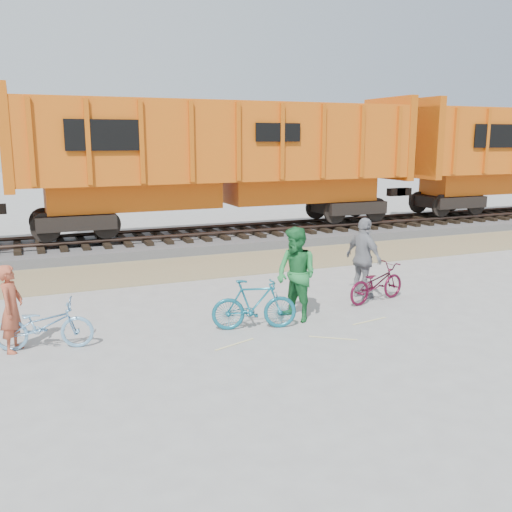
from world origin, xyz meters
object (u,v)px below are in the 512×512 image
object	(u,v)px
person_man	(296,274)
person_woman	(364,258)
bicycle_blue	(44,325)
bicycle_maroon	(376,283)
person_solo	(11,309)
hopper_car_center	(222,157)
bicycle_teal	(254,304)

from	to	relation	value
person_man	person_woman	xyz separation A→B (m)	(2.19, 0.90, -0.02)
bicycle_blue	bicycle_maroon	size ratio (longest dim) A/B	1.01
person_solo	person_man	size ratio (longest dim) A/B	0.81
person_solo	bicycle_maroon	bearing A→B (deg)	-67.81
person_man	person_solo	bearing A→B (deg)	-112.02
hopper_car_center	bicycle_teal	distance (m)	9.82
bicycle_maroon	person_man	distance (m)	2.40
bicycle_teal	person_man	xyz separation A→B (m)	(1.00, 0.20, 0.46)
bicycle_maroon	person_man	size ratio (longest dim) A/B	0.87
hopper_car_center	bicycle_teal	size ratio (longest dim) A/B	8.47
hopper_car_center	bicycle_teal	bearing A→B (deg)	-105.75
bicycle_blue	person_solo	xyz separation A→B (m)	(-0.50, 0.10, 0.33)
hopper_car_center	bicycle_blue	xyz separation A→B (m)	(-6.39, -8.71, -2.57)
bicycle_blue	bicycle_teal	xyz separation A→B (m)	(3.81, -0.43, 0.06)
hopper_car_center	bicycle_maroon	xyz separation A→B (m)	(0.71, -8.44, -2.57)
bicycle_teal	person_man	size ratio (longest dim) A/B	0.86
bicycle_maroon	person_man	world-z (taller)	person_man
bicycle_blue	person_solo	bearing A→B (deg)	91.27
bicycle_teal	bicycle_maroon	size ratio (longest dim) A/B	0.99
bicycle_blue	person_solo	size ratio (longest dim) A/B	1.09
bicycle_blue	person_woman	distance (m)	7.04
bicycle_teal	person_solo	xyz separation A→B (m)	(-4.31, 0.53, 0.27)
bicycle_teal	person_man	distance (m)	1.12
bicycle_blue	person_man	xyz separation A→B (m)	(4.81, -0.23, 0.52)
bicycle_blue	person_woman	bearing A→B (deg)	-71.97
bicycle_blue	person_woman	xyz separation A→B (m)	(6.99, 0.67, 0.50)
bicycle_blue	person_solo	distance (m)	0.61
person_man	person_woman	world-z (taller)	person_man
person_man	bicycle_maroon	bearing A→B (deg)	83.88
person_solo	bicycle_teal	bearing A→B (deg)	-76.11
person_woman	bicycle_maroon	bearing A→B (deg)	-175.26
hopper_car_center	bicycle_teal	xyz separation A→B (m)	(-2.58, -9.14, -2.51)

